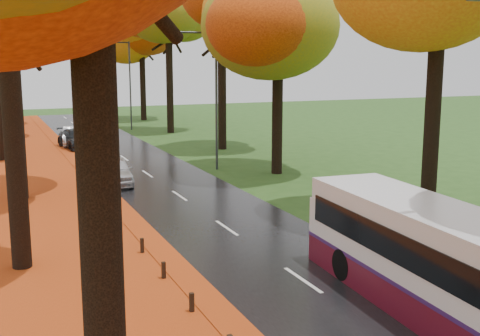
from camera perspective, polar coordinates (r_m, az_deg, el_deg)
road at (r=29.61m, az=-6.34°, el=-2.27°), size 6.50×90.00×0.04m
centre_line at (r=29.60m, az=-6.34°, el=-2.23°), size 0.12×90.00×0.01m
leaf_drift at (r=28.90m, az=-12.14°, el=-2.71°), size 0.90×90.00×0.01m
streetlamp_mid at (r=34.95m, az=-2.65°, el=7.46°), size 2.45×0.18×8.00m
streetlamp_far at (r=56.07m, az=-10.65°, el=8.36°), size 2.45×0.18×8.00m
bus at (r=15.88m, az=18.80°, el=-8.51°), size 2.99×10.42×2.71m
car_white at (r=31.75m, az=-11.76°, el=-0.25°), size 2.15×4.27×1.39m
car_silver at (r=46.90m, az=-15.52°, el=2.94°), size 2.04×4.38×1.39m
car_dark at (r=45.37m, az=-15.22°, el=2.69°), size 2.60×4.90×1.35m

